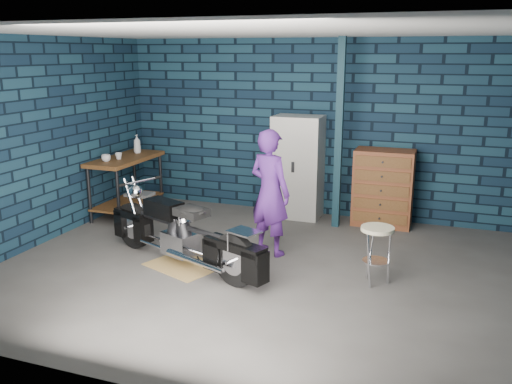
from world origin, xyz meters
TOP-DOWN VIEW (x-y plane):
  - ground at (0.00, 0.00)m, footprint 6.00×6.00m
  - room_walls at (0.00, 0.55)m, footprint 6.02×5.01m
  - support_post at (0.55, 1.95)m, footprint 0.10×0.10m
  - workbench at (-2.68, 1.47)m, footprint 0.60×1.40m
  - drip_mat at (-0.85, -0.19)m, footprint 1.00×0.88m
  - motorcycle at (-0.85, -0.19)m, footprint 2.21×1.32m
  - person at (-0.02, 0.58)m, footprint 0.68×0.57m
  - storage_bin at (-2.66, 1.78)m, footprint 0.42×0.30m
  - locker at (-0.12, 2.23)m, footprint 0.73×0.52m
  - tool_chest at (1.17, 2.23)m, footprint 0.84×0.47m
  - shop_stool at (1.38, 0.08)m, footprint 0.38×0.38m
  - cup_a at (-2.74, 1.06)m, footprint 0.16×0.16m
  - cup_b at (-2.68, 1.29)m, footprint 0.12×0.12m
  - bottle at (-2.69, 1.84)m, footprint 0.13×0.13m

SIDE VIEW (x-z plane):
  - ground at x=0.00m, z-range 0.00..0.00m
  - drip_mat at x=-0.85m, z-range 0.00..0.01m
  - storage_bin at x=-2.66m, z-range 0.00..0.26m
  - shop_stool at x=1.38m, z-range 0.00..0.66m
  - workbench at x=-2.68m, z-range 0.00..0.91m
  - motorcycle at x=-0.85m, z-range 0.00..0.94m
  - tool_chest at x=1.17m, z-range 0.00..1.12m
  - locker at x=-0.12m, z-range 0.00..1.56m
  - person at x=-0.02m, z-range 0.00..1.59m
  - cup_b at x=-2.68m, z-range 0.91..1.01m
  - cup_a at x=-2.74m, z-range 0.91..1.02m
  - bottle at x=-2.69m, z-range 0.91..1.21m
  - support_post at x=0.55m, z-range 0.00..2.70m
  - room_walls at x=0.00m, z-range 0.55..3.26m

